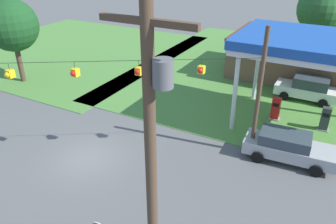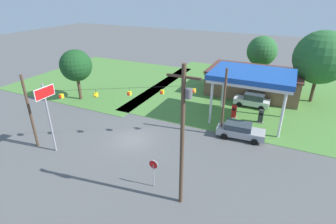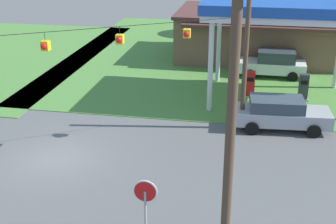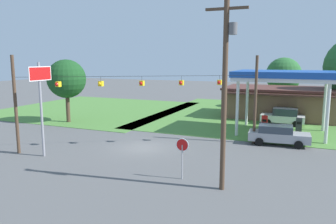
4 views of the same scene
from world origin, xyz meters
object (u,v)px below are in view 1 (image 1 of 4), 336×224
gas_station_store (308,58)px  fuel_pump_far (325,120)px  tree_behind_station (322,9)px  car_at_pumps_front (288,146)px  car_at_pumps_rear (308,88)px  utility_pole_main (153,179)px  gas_station_canopy (314,45)px  tree_west_verge (12,26)px  fuel_pump_near (276,109)px

gas_station_store → fuel_pump_far: bearing=-75.3°
gas_station_store → tree_behind_station: 8.62m
car_at_pumps_front → car_at_pumps_rear: bearing=87.2°
car_at_pumps_front → tree_behind_station: 22.47m
fuel_pump_far → utility_pole_main: utility_pole_main is taller
gas_station_canopy → tree_behind_station: tree_behind_station is taller
car_at_pumps_rear → tree_west_verge: (-22.63, -7.86, 3.96)m
gas_station_store → fuel_pump_far: 9.88m
fuel_pump_near → tree_behind_station: (0.42, 17.58, 4.04)m
fuel_pump_far → utility_pole_main: 16.87m
gas_station_canopy → car_at_pumps_rear: (-0.11, 4.50, -4.52)m
gas_station_store → fuel_pump_far: size_ratio=7.99×
gas_station_store → tree_behind_station: bearing=91.6°
fuel_pump_far → utility_pole_main: size_ratio=0.16×
gas_station_store → gas_station_canopy: bearing=-84.4°
car_at_pumps_front → utility_pole_main: bearing=-103.9°
fuel_pump_far → car_at_pumps_rear: car_at_pumps_rear is taller
car_at_pumps_front → tree_west_verge: bearing=173.2°
gas_station_canopy → car_at_pumps_front: size_ratio=1.79×
fuel_pump_far → utility_pole_main: bearing=-102.5°
tree_behind_station → utility_pole_main: bearing=-91.3°
car_at_pumps_front → utility_pole_main: utility_pole_main is taller
tree_behind_station → fuel_pump_far: bearing=-81.2°
fuel_pump_far → tree_behind_station: tree_behind_station is taller
gas_station_canopy → car_at_pumps_rear: bearing=91.4°
utility_pole_main → fuel_pump_far: bearing=77.5°
gas_station_canopy → tree_behind_station: bearing=93.7°
gas_station_canopy → fuel_pump_far: bearing=-0.1°
fuel_pump_near → car_at_pumps_front: (1.62, -4.51, 0.09)m
utility_pole_main → gas_station_canopy: bearing=83.0°
tree_west_verge → gas_station_canopy: bearing=8.4°
fuel_pump_far → car_at_pumps_front: (-1.52, -4.51, 0.09)m
gas_station_canopy → tree_behind_station: 17.63m
car_at_pumps_rear → utility_pole_main: bearing=85.6°
car_at_pumps_front → tree_west_verge: 23.18m
car_at_pumps_rear → tree_west_verge: bearing=19.9°
car_at_pumps_rear → tree_behind_station: (-1.04, 13.08, 3.87)m
car_at_pumps_rear → tree_behind_station: 13.68m
fuel_pump_far → car_at_pumps_front: 4.76m
gas_station_canopy → car_at_pumps_rear: gas_station_canopy is taller
fuel_pump_far → car_at_pumps_rear: size_ratio=0.36×
fuel_pump_near → tree_west_verge: 21.83m
utility_pole_main → tree_behind_station: utility_pole_main is taller
car_at_pumps_front → tree_west_verge: (-22.79, 1.15, 4.03)m
gas_station_canopy → gas_station_store: size_ratio=0.68×
fuel_pump_near → fuel_pump_far: size_ratio=1.00×
car_at_pumps_rear → gas_station_canopy: bearing=92.1°
car_at_pumps_rear → utility_pole_main: 20.88m
tree_west_verge → gas_station_store: bearing=30.5°
tree_behind_station → tree_west_verge: size_ratio=1.04×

